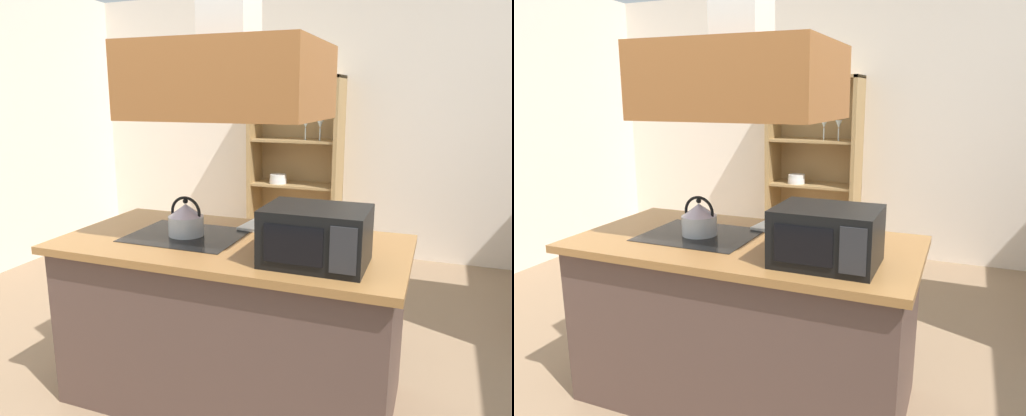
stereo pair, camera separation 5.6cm
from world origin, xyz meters
TOP-DOWN VIEW (x-y plane):
  - ground_plane at (0.00, 0.00)m, footprint 7.80×7.80m
  - wall_back at (0.00, 3.00)m, footprint 6.00×0.12m
  - kitchen_island at (-0.11, 0.16)m, footprint 1.81×0.92m
  - range_hood at (-0.11, 0.16)m, footprint 0.90×0.70m
  - dish_cabinet at (-0.53, 2.78)m, footprint 0.94×0.40m
  - kettle at (-0.38, 0.16)m, footprint 0.19×0.19m
  - cutting_board at (0.02, 0.46)m, footprint 0.36×0.27m
  - microwave at (0.39, -0.03)m, footprint 0.46×0.35m

SIDE VIEW (x-z plane):
  - ground_plane at x=0.00m, z-range 0.00..0.00m
  - kitchen_island at x=-0.11m, z-range 0.00..0.90m
  - dish_cabinet at x=-0.53m, z-range -0.10..1.74m
  - cutting_board at x=0.02m, z-range 0.90..0.92m
  - kettle at x=-0.38m, z-range 0.88..1.10m
  - microwave at x=0.39m, z-range 0.90..1.16m
  - wall_back at x=0.00m, z-range 0.00..2.70m
  - range_hood at x=-0.11m, z-range 1.22..2.39m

